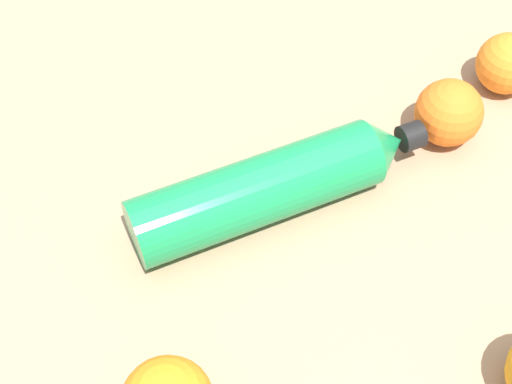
{
  "coord_description": "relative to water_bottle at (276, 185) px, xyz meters",
  "views": [
    {
      "loc": [
        0.41,
        -0.25,
        0.61
      ],
      "look_at": [
        0.04,
        -0.04,
        0.03
      ],
      "focal_mm": 53.64,
      "sensor_mm": 36.0,
      "label": 1
    }
  ],
  "objects": [
    {
      "name": "orange_4",
      "position": [
        0.01,
        0.2,
        0.0
      ],
      "size": [
        0.07,
        0.07,
        0.07
      ],
      "primitive_type": "sphere",
      "color": "orange",
      "rests_on": "ground_plane"
    },
    {
      "name": "ground_plane",
      "position": [
        -0.04,
        0.02,
        -0.03
      ],
      "size": [
        2.4,
        2.4,
        0.0
      ],
      "primitive_type": "plane",
      "color": "#9E7F60"
    },
    {
      "name": "orange_1",
      "position": [
        -0.02,
        0.3,
        0.0
      ],
      "size": [
        0.07,
        0.07,
        0.07
      ],
      "primitive_type": "sphere",
      "color": "orange",
      "rests_on": "ground_plane"
    },
    {
      "name": "water_bottle",
      "position": [
        0.0,
        0.0,
        0.0
      ],
      "size": [
        0.09,
        0.3,
        0.07
      ],
      "rotation": [
        0.0,
        0.0,
        1.47
      ],
      "color": "#198C4C",
      "rests_on": "ground_plane"
    }
  ]
}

